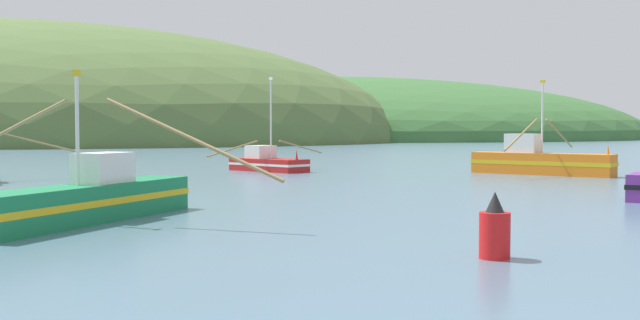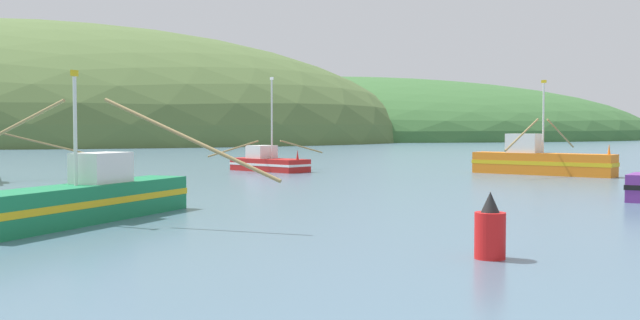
{
  "view_description": "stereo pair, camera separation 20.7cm",
  "coord_description": "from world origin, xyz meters",
  "px_view_note": "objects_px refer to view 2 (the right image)",
  "views": [
    {
      "loc": [
        -4.6,
        -7.31,
        3.14
      ],
      "look_at": [
        -0.13,
        32.51,
        1.4
      ],
      "focal_mm": 41.1,
      "sensor_mm": 36.0,
      "label": 1
    },
    {
      "loc": [
        -4.39,
        -7.33,
        3.14
      ],
      "look_at": [
        -0.13,
        32.51,
        1.4
      ],
      "focal_mm": 41.1,
      "sensor_mm": 36.0,
      "label": 2
    }
  ],
  "objects_px": {
    "fishing_boat_green": "(87,199)",
    "fishing_boat_red": "(268,162)",
    "channel_buoy": "(490,231)",
    "fishing_boat_orange": "(540,161)"
  },
  "relations": [
    {
      "from": "fishing_boat_green",
      "to": "fishing_boat_orange",
      "type": "distance_m",
      "value": 33.7
    },
    {
      "from": "fishing_boat_green",
      "to": "channel_buoy",
      "type": "distance_m",
      "value": 13.85
    },
    {
      "from": "fishing_boat_green",
      "to": "fishing_boat_red",
      "type": "xyz_separation_m",
      "value": [
        7.12,
        28.51,
        -0.13
      ]
    },
    {
      "from": "fishing_boat_orange",
      "to": "fishing_boat_red",
      "type": "xyz_separation_m",
      "value": [
        -18.13,
        6.19,
        -0.29
      ]
    },
    {
      "from": "channel_buoy",
      "to": "fishing_boat_green",
      "type": "bearing_deg",
      "value": 143.33
    },
    {
      "from": "fishing_boat_orange",
      "to": "fishing_boat_red",
      "type": "height_order",
      "value": "fishing_boat_red"
    },
    {
      "from": "fishing_boat_red",
      "to": "fishing_boat_green",
      "type": "bearing_deg",
      "value": -54.53
    },
    {
      "from": "fishing_boat_green",
      "to": "channel_buoy",
      "type": "xyz_separation_m",
      "value": [
        11.11,
        -8.27,
        -0.09
      ]
    },
    {
      "from": "fishing_boat_red",
      "to": "channel_buoy",
      "type": "distance_m",
      "value": 36.99
    },
    {
      "from": "fishing_boat_orange",
      "to": "fishing_boat_red",
      "type": "bearing_deg",
      "value": -154.26
    }
  ]
}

